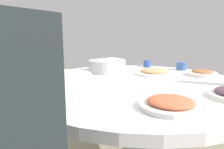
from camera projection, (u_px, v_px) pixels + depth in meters
round_dining_table at (136, 102)px, 1.27m from camera, size 1.31×1.31×0.72m
rice_bowl at (107, 66)px, 1.57m from camera, size 0.27×0.27×0.10m
soup_bowl at (65, 81)px, 1.12m from camera, size 0.31×0.29×0.07m
dish_shrimp at (154, 72)px, 1.47m from camera, size 0.25×0.25×0.05m
dish_stirfry at (202, 73)px, 1.44m from camera, size 0.19×0.19×0.04m
dish_tofu_braise at (171, 104)px, 0.82m from camera, size 0.25×0.25×0.04m
tea_cup_near at (147, 64)px, 1.80m from camera, size 0.06×0.06×0.06m
tea_cup_far at (181, 66)px, 1.66m from camera, size 0.07×0.07×0.06m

